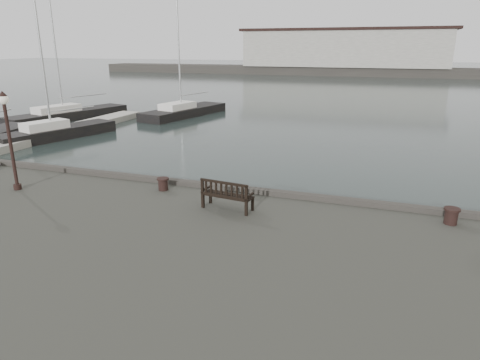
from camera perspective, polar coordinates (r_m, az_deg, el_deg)
The scene contains 10 objects.
ground at distance 15.67m, azimuth 3.72°, elevation -7.15°, with size 400.00×400.00×0.00m, color black.
pontoon at distance 34.18m, azimuth -25.30°, elevation 5.16°, with size 2.00×24.00×0.50m, color #B6B2A9.
breakwater at distance 106.11m, azimuth 15.43°, elevation 15.57°, with size 140.00×9.50×12.20m.
bench at distance 13.49m, azimuth -1.72°, elevation -2.72°, with size 1.70×0.77×0.95m.
bollard_left at distance 15.56m, azimuth -10.22°, elevation -0.53°, with size 0.43×0.43×0.45m, color black.
bollard_right at distance 13.85m, azimuth 26.33°, elevation -4.33°, with size 0.46×0.46×0.48m, color black.
lamp_post at distance 16.93m, azimuth -28.55°, elevation 6.14°, with size 0.35×0.35×3.51m.
yacht_b at distance 43.47m, azimuth -21.80°, elevation 7.87°, with size 5.51×11.99×15.25m.
yacht_c at distance 34.52m, azimuth -23.13°, elevation 5.53°, with size 4.54×9.16×12.10m.
yacht_d at distance 42.73m, azimuth -7.38°, elevation 8.79°, with size 4.89×10.69×12.89m.
Camera 1 is at (3.76, -13.76, 6.49)m, focal length 32.00 mm.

